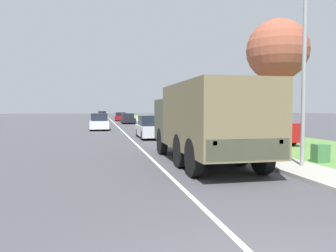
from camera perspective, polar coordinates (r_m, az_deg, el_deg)
ground_plane at (r=43.19m, az=-9.14°, el=0.29°), size 180.00×180.00×0.00m
lane_centre_stripe at (r=43.19m, az=-9.14°, el=0.29°), size 0.12×120.00×0.00m
sidewalk_right at (r=43.64m, az=-3.23°, el=0.43°), size 1.80×120.00×0.12m
grass_strip_right at (r=44.52m, az=2.37°, el=0.42°), size 7.00×120.00×0.02m
military_truck at (r=12.42m, az=6.58°, el=1.14°), size 2.57×7.66×2.97m
car_nearest_ahead at (r=23.17m, az=-2.89°, el=-0.33°), size 1.86×4.51×1.58m
car_second_ahead at (r=32.44m, az=-11.87°, el=0.60°), size 1.74×4.36×1.60m
car_third_ahead at (r=45.45m, az=-6.99°, el=1.25°), size 1.76×4.54×1.41m
car_fourth_ahead at (r=55.09m, az=-8.24°, el=1.57°), size 1.79×4.05×1.42m
car_farthest_ahead at (r=66.16m, az=-11.37°, el=1.83°), size 1.71×4.17×1.52m
pickup_truck at (r=20.90m, az=15.99°, el=-0.36°), size 1.96×5.08×1.81m
lamp_post at (r=12.33m, az=21.95°, el=14.70°), size 1.69×0.24×7.64m
tree_mid_right at (r=21.86m, az=18.52°, el=12.33°), size 3.81×3.81×7.59m
utility_box at (r=13.91m, az=25.01°, el=-4.32°), size 0.55×0.45×0.70m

